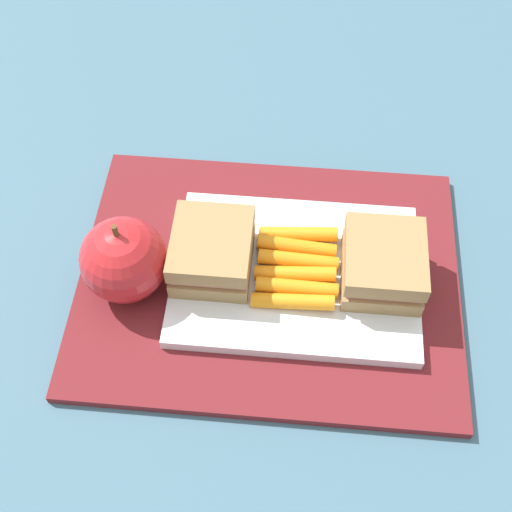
{
  "coord_description": "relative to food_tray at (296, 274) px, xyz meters",
  "views": [
    {
      "loc": [
        -0.02,
        0.34,
        0.55
      ],
      "look_at": [
        0.01,
        0.0,
        0.04
      ],
      "focal_mm": 46.89,
      "sensor_mm": 36.0,
      "label": 1
    }
  ],
  "objects": [
    {
      "name": "ground_plane",
      "position": [
        0.03,
        0.0,
        -0.02
      ],
      "size": [
        2.4,
        2.4,
        0.0
      ],
      "primitive_type": "plane",
      "color": "#42667A"
    },
    {
      "name": "lunchbag_mat",
      "position": [
        0.03,
        0.0,
        -0.01
      ],
      "size": [
        0.36,
        0.28,
        0.01
      ],
      "primitive_type": "cube",
      "color": "maroon",
      "rests_on": "ground_plane"
    },
    {
      "name": "food_tray",
      "position": [
        0.0,
        0.0,
        0.0
      ],
      "size": [
        0.23,
        0.17,
        0.01
      ],
      "primitive_type": "cube",
      "color": "white",
      "rests_on": "lunchbag_mat"
    },
    {
      "name": "sandwich_half_left",
      "position": [
        -0.08,
        0.0,
        0.03
      ],
      "size": [
        0.07,
        0.08,
        0.04
      ],
      "color": "#9E7A4C",
      "rests_on": "food_tray"
    },
    {
      "name": "sandwich_half_right",
      "position": [
        0.08,
        0.0,
        0.03
      ],
      "size": [
        0.07,
        0.08,
        0.04
      ],
      "color": "#9E7A4C",
      "rests_on": "food_tray"
    },
    {
      "name": "carrot_sticks_bundle",
      "position": [
        -0.0,
        -0.0,
        0.01
      ],
      "size": [
        0.08,
        0.09,
        0.02
      ],
      "color": "orange",
      "rests_on": "food_tray"
    },
    {
      "name": "apple",
      "position": [
        0.16,
        0.02,
        0.03
      ],
      "size": [
        0.08,
        0.08,
        0.09
      ],
      "color": "red",
      "rests_on": "lunchbag_mat"
    }
  ]
}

